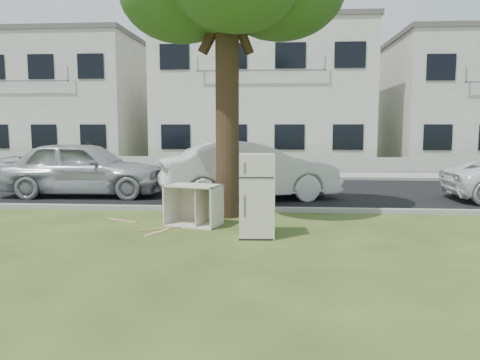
# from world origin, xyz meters

# --- Properties ---
(ground) EXTENTS (120.00, 120.00, 0.00)m
(ground) POSITION_xyz_m (0.00, 0.00, 0.00)
(ground) COLOR #334D1B
(road) EXTENTS (120.00, 7.00, 0.01)m
(road) POSITION_xyz_m (0.00, 6.00, 0.01)
(road) COLOR black
(road) RESTS_ON ground
(kerb_near) EXTENTS (120.00, 0.18, 0.12)m
(kerb_near) POSITION_xyz_m (0.00, 2.45, 0.00)
(kerb_near) COLOR gray
(kerb_near) RESTS_ON ground
(kerb_far) EXTENTS (120.00, 0.18, 0.12)m
(kerb_far) POSITION_xyz_m (0.00, 9.55, 0.00)
(kerb_far) COLOR gray
(kerb_far) RESTS_ON ground
(sidewalk) EXTENTS (120.00, 2.80, 0.01)m
(sidewalk) POSITION_xyz_m (0.00, 11.00, 0.01)
(sidewalk) COLOR gray
(sidewalk) RESTS_ON ground
(low_wall) EXTENTS (120.00, 0.15, 0.70)m
(low_wall) POSITION_xyz_m (0.00, 12.60, 0.35)
(low_wall) COLOR gray
(low_wall) RESTS_ON ground
(townhouse_left) EXTENTS (10.20, 8.16, 7.04)m
(townhouse_left) POSITION_xyz_m (-12.00, 17.50, 3.52)
(townhouse_left) COLOR silver
(townhouse_left) RESTS_ON ground
(townhouse_center) EXTENTS (11.22, 8.16, 7.44)m
(townhouse_center) POSITION_xyz_m (0.00, 17.50, 3.72)
(townhouse_center) COLOR silver
(townhouse_center) RESTS_ON ground
(fridge) EXTENTS (0.69, 0.65, 1.60)m
(fridge) POSITION_xyz_m (0.37, -0.18, 0.80)
(fridge) COLOR silver
(fridge) RESTS_ON ground
(cabinet) EXTENTS (1.27, 0.98, 0.88)m
(cabinet) POSITION_xyz_m (-1.02, 0.78, 0.44)
(cabinet) COLOR beige
(cabinet) RESTS_ON ground
(plank_a) EXTENTS (0.90, 0.56, 0.02)m
(plank_a) POSITION_xyz_m (-1.60, 0.32, 0.01)
(plank_a) COLOR olive
(plank_a) RESTS_ON ground
(plank_b) EXTENTS (0.81, 0.46, 0.02)m
(plank_b) POSITION_xyz_m (-2.71, 1.10, 0.01)
(plank_b) COLOR tan
(plank_b) RESTS_ON ground
(plank_c) EXTENTS (0.38, 0.68, 0.02)m
(plank_c) POSITION_xyz_m (-1.62, -0.01, 0.01)
(plank_c) COLOR tan
(plank_c) RESTS_ON ground
(car_center) EXTENTS (5.37, 3.41, 1.67)m
(car_center) POSITION_xyz_m (-0.02, 4.34, 0.84)
(car_center) COLOR silver
(car_center) RESTS_ON ground
(car_left) EXTENTS (5.00, 2.15, 1.68)m
(car_left) POSITION_xyz_m (-5.09, 4.73, 0.84)
(car_left) COLOR #A8AAAF
(car_left) RESTS_ON ground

